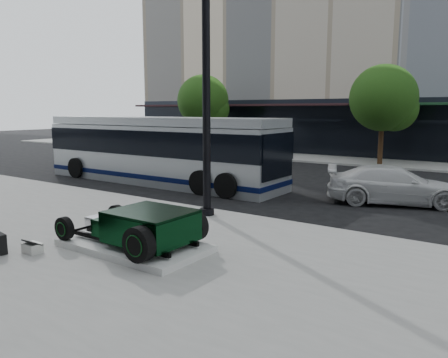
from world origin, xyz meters
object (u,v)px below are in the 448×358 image
Objects in this scene: lamppost at (206,93)px; white_sedan at (394,185)px; transit_bus at (159,149)px; hot_rod at (144,226)px.

lamppost is 7.43m from white_sedan.
transit_bus is 10.02m from white_sedan.
lamppost is at bearing 104.70° from hot_rod.
transit_bus reaches higher than hot_rod.
white_sedan is (9.91, 1.27, -0.83)m from transit_bus.
transit_bus reaches higher than white_sedan.
transit_bus is 2.67× the size of white_sedan.
white_sedan is (3.15, 8.94, -0.04)m from hot_rod.
white_sedan is (4.08, 5.39, -3.08)m from lamppost.
transit_bus is (-5.83, 4.12, -2.25)m from lamppost.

